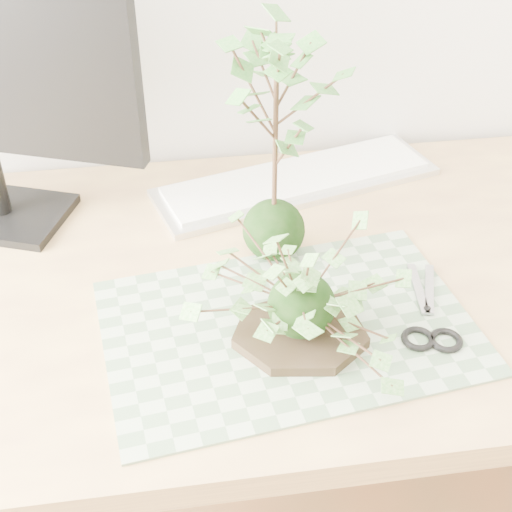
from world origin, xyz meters
The scene contains 7 objects.
desk centered at (0.06, 1.23, 0.65)m, with size 1.60×0.70×0.74m.
cutting_mat centered at (0.04, 1.11, 0.74)m, with size 0.49×0.32×0.00m, color #537250.
stone_dish centered at (0.05, 1.08, 0.75)m, with size 0.18×0.18×0.01m, color black.
ivy_kokedama centered at (0.05, 1.08, 0.84)m, with size 0.30×0.30×0.17m.
maple_kokedama centered at (0.05, 1.27, 1.01)m, with size 0.24×0.24×0.39m.
keyboard centered at (0.12, 1.46, 0.75)m, with size 0.52×0.28×0.02m.
scissors centered at (0.23, 1.07, 0.75)m, with size 0.09×0.19×0.01m.
Camera 1 is at (-0.11, 0.42, 1.39)m, focal length 50.00 mm.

